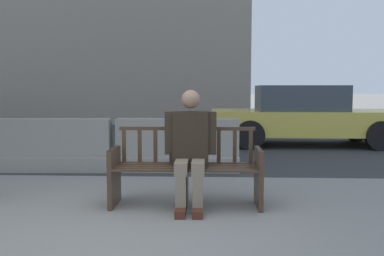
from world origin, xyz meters
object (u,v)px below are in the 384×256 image
(jersey_barrier_left, at_px, (50,149))
(car_taxi_near, at_px, (305,116))
(jersey_barrier_centre, at_px, (178,149))
(seated_person, at_px, (190,146))
(street_bench, at_px, (186,171))

(jersey_barrier_left, relative_size, car_taxi_near, 0.45)
(jersey_barrier_centre, relative_size, jersey_barrier_left, 0.99)
(seated_person, distance_m, jersey_barrier_centre, 2.26)
(street_bench, relative_size, car_taxi_near, 0.38)
(seated_person, bearing_deg, jersey_barrier_left, 138.87)
(jersey_barrier_centre, xyz_separation_m, jersey_barrier_left, (-2.09, -0.10, 0.00))
(seated_person, height_order, jersey_barrier_left, seated_person)
(jersey_barrier_centre, distance_m, jersey_barrier_left, 2.09)
(seated_person, bearing_deg, jersey_barrier_centre, 98.26)
(seated_person, relative_size, car_taxi_near, 0.29)
(street_bench, height_order, car_taxi_near, car_taxi_near)
(seated_person, distance_m, jersey_barrier_left, 3.22)
(street_bench, bearing_deg, car_taxi_near, 65.03)
(street_bench, height_order, jersey_barrier_centre, street_bench)
(jersey_barrier_centre, xyz_separation_m, car_taxi_near, (2.75, 3.18, 0.34))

